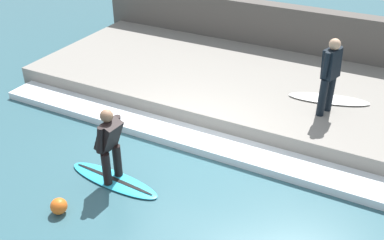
{
  "coord_description": "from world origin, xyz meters",
  "views": [
    {
      "loc": [
        -6.35,
        -3.6,
        5.28
      ],
      "look_at": [
        0.48,
        0.0,
        0.7
      ],
      "focal_mm": 42.0,
      "sensor_mm": 36.0,
      "label": 1
    }
  ],
  "objects_px": {
    "surfboard_waiting_near": "(329,99)",
    "surfboard_riding": "(114,180)",
    "marker_buoy": "(59,206)",
    "surfer_riding": "(109,142)",
    "surfer_waiting_near": "(330,73)"
  },
  "relations": [
    {
      "from": "surfboard_waiting_near",
      "to": "surfboard_riding",
      "type": "bearing_deg",
      "value": 144.86
    },
    {
      "from": "surfboard_riding",
      "to": "surfer_waiting_near",
      "type": "xyz_separation_m",
      "value": [
        3.58,
        -2.98,
        1.38
      ]
    },
    {
      "from": "surfboard_riding",
      "to": "surfer_waiting_near",
      "type": "bearing_deg",
      "value": -39.76
    },
    {
      "from": "surfboard_riding",
      "to": "surfer_waiting_near",
      "type": "relative_size",
      "value": 1.19
    },
    {
      "from": "surfer_riding",
      "to": "marker_buoy",
      "type": "bearing_deg",
      "value": 164.97
    },
    {
      "from": "marker_buoy",
      "to": "surfer_riding",
      "type": "bearing_deg",
      "value": -15.03
    },
    {
      "from": "surfer_riding",
      "to": "surfboard_waiting_near",
      "type": "height_order",
      "value": "surfer_riding"
    },
    {
      "from": "marker_buoy",
      "to": "surfboard_riding",
      "type": "bearing_deg",
      "value": -15.03
    },
    {
      "from": "surfboard_waiting_near",
      "to": "marker_buoy",
      "type": "xyz_separation_m",
      "value": [
        -5.32,
        3.26,
        -0.36
      ]
    },
    {
      "from": "surfboard_riding",
      "to": "surfboard_waiting_near",
      "type": "bearing_deg",
      "value": -35.14
    },
    {
      "from": "surfer_riding",
      "to": "marker_buoy",
      "type": "relative_size",
      "value": 5.11
    },
    {
      "from": "surfboard_riding",
      "to": "marker_buoy",
      "type": "bearing_deg",
      "value": 164.97
    },
    {
      "from": "surfer_riding",
      "to": "surfer_waiting_near",
      "type": "height_order",
      "value": "surfer_waiting_near"
    },
    {
      "from": "surfer_waiting_near",
      "to": "marker_buoy",
      "type": "xyz_separation_m",
      "value": [
        -4.71,
        3.28,
        -1.27
      ]
    },
    {
      "from": "surfboard_waiting_near",
      "to": "marker_buoy",
      "type": "bearing_deg",
      "value": 148.54
    }
  ]
}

